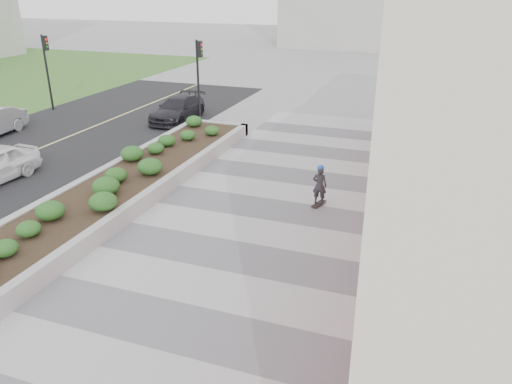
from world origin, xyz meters
TOP-DOWN VIEW (x-y plane):
  - walkway at (0.00, 3.00)m, footprint 8.00×36.00m
  - planter at (-5.50, 7.00)m, footprint 3.00×18.00m
  - traffic_signal_near at (-7.23, 17.50)m, footprint 0.33×0.28m
  - traffic_signal_far at (-16.43, 17.00)m, footprint 0.33×0.28m
  - manhole_cover at (0.50, 3.00)m, footprint 0.44×0.44m
  - skateboarder at (1.15, 9.04)m, footprint 0.48×0.75m
  - car_dark at (-8.50, 17.32)m, footprint 1.85×4.30m

SIDE VIEW (x-z plane):
  - manhole_cover at x=0.50m, z-range 0.00..0.01m
  - walkway at x=0.00m, z-range 0.00..0.01m
  - planter at x=-5.50m, z-range -0.03..0.87m
  - car_dark at x=-8.50m, z-range 0.00..1.23m
  - skateboarder at x=1.15m, z-range 0.01..1.45m
  - traffic_signal_near at x=-7.23m, z-range 0.66..4.86m
  - traffic_signal_far at x=-16.43m, z-range 0.66..4.86m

